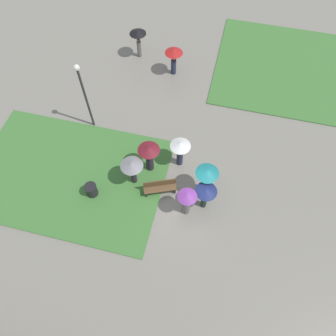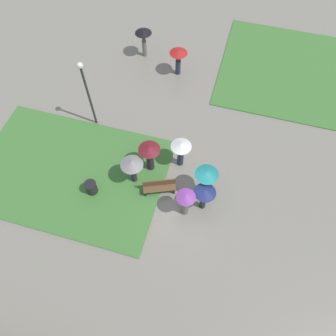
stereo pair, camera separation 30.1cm
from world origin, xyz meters
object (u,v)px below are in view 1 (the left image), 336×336
Objects in this scene: crowd_person_purple at (187,200)px; crowd_person_navy at (206,193)px; park_bench at (160,187)px; lone_walker_mid_plaza at (174,56)px; crowd_person_maroon at (149,155)px; trash_bin at (92,190)px; crowd_person_white at (180,148)px; lamp_post at (83,89)px; crowd_person_teal at (207,177)px; lone_walker_far_path at (138,37)px; crowd_person_grey at (132,167)px.

crowd_person_purple is 1.06× the size of crowd_person_navy.
lone_walker_mid_plaza is (-1.31, 8.58, 0.87)m from park_bench.
crowd_person_maroon reaches higher than lone_walker_mid_plaza.
park_bench is at bearing 51.71° from lone_walker_mid_plaza.
park_bench is 2.12× the size of trash_bin.
crowd_person_maroon reaches higher than crowd_person_white.
park_bench is 0.38× the size of lamp_post.
crowd_person_purple is at bearing 59.84° from lone_walker_mid_plaza.
crowd_person_teal is 0.86m from crowd_person_navy.
crowd_person_purple is 0.93× the size of lone_walker_far_path.
crowd_person_purple is (2.36, -1.97, -0.10)m from crowd_person_maroon.
crowd_person_teal is at bearing -7.16° from park_bench.
lone_walker_far_path reaches higher than crowd_person_grey.
lamp_post is at bearing 36.32° from crowd_person_purple.
lone_walker_mid_plaza is at bearing -7.92° from crowd_person_grey.
crowd_person_maroon is 1.12× the size of crowd_person_navy.
crowd_person_navy is at bearing 7.27° from trash_bin.
crowd_person_white is at bearing 69.01° from crowd_person_teal.
crowd_person_maroon is 1.05× the size of crowd_person_purple.
crowd_person_teal reaches higher than crowd_person_purple.
crowd_person_maroon is at bearing -40.06° from crowd_person_navy.
crowd_person_teal is 1.07× the size of crowd_person_purple.
crowd_person_maroon is (-1.44, -0.71, -0.06)m from crowd_person_white.
crowd_person_teal is 1.52m from crowd_person_purple.
crowd_person_white reaches higher than trash_bin.
trash_bin is 5.72m from crowd_person_navy.
lone_walker_mid_plaza reaches higher than crowd_person_grey.
crowd_person_purple is at bearing -32.66° from lamp_post.
lone_walker_mid_plaza is at bearing -82.96° from crowd_person_navy.
park_bench is 0.85× the size of lone_walker_far_path.
lone_walker_far_path is at bearing 93.19° from trash_bin.
lone_walker_far_path is at bearing 50.82° from crowd_person_maroon.
lone_walker_mid_plaza is at bearing 78.20° from trash_bin.
lone_walker_mid_plaza is (3.53, 5.27, -1.51)m from lamp_post.
crowd_person_grey is at bearing 50.05° from crowd_person_purple.
crowd_person_grey is (3.39, -3.05, -1.43)m from lamp_post.
lone_walker_mid_plaza is at bearing 34.50° from crowd_person_maroon.
crowd_person_maroon is (-0.85, 1.21, 0.84)m from park_bench.
lamp_post reaches higher than crowd_person_teal.
crowd_person_teal is 1.00× the size of lone_walker_far_path.
crowd_person_white is 6.93m from lone_walker_mid_plaza.
lamp_post reaches higher than crowd_person_maroon.
park_bench is at bearing -34.39° from lamp_post.
lone_walker_mid_plaza is at bearing 42.42° from crowd_person_teal.
crowd_person_purple is at bearing -49.07° from park_bench.
crowd_person_maroon is 3.08m from crowd_person_purple.
lamp_post is 5.79m from crowd_person_white.
lamp_post is at bearing 41.04° from crowd_person_grey.
trash_bin is at bearing 116.35° from crowd_person_grey.
crowd_person_purple is (0.92, -2.68, -0.17)m from crowd_person_white.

